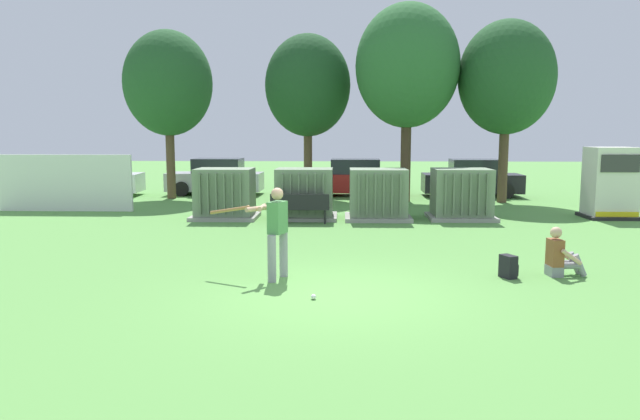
{
  "coord_description": "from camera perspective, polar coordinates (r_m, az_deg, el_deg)",
  "views": [
    {
      "loc": [
        0.03,
        -9.81,
        2.75
      ],
      "look_at": [
        -0.47,
        3.5,
        1.0
      ],
      "focal_mm": 33.0,
      "sensor_mm": 36.0,
      "label": 1
    }
  ],
  "objects": [
    {
      "name": "ground_plane",
      "position": [
        10.19,
        1.92,
        -8.17
      ],
      "size": [
        96.0,
        96.0,
        0.0
      ],
      "primitive_type": "plane",
      "color": "#5B9947"
    },
    {
      "name": "fence_panel",
      "position": [
        22.61,
        -23.51,
        2.42
      ],
      "size": [
        4.8,
        0.12,
        2.0
      ],
      "primitive_type": "cube",
      "color": "white",
      "rests_on": "ground"
    },
    {
      "name": "transformer_west",
      "position": [
        19.22,
        -9.2,
        1.52
      ],
      "size": [
        2.1,
        1.7,
        1.62
      ],
      "color": "#9E9B93",
      "rests_on": "ground"
    },
    {
      "name": "transformer_mid_west",
      "position": [
        18.96,
        -1.51,
        1.54
      ],
      "size": [
        2.1,
        1.7,
        1.62
      ],
      "color": "#9E9B93",
      "rests_on": "ground"
    },
    {
      "name": "transformer_mid_east",
      "position": [
        18.85,
        5.65,
        1.47
      ],
      "size": [
        2.1,
        1.7,
        1.62
      ],
      "color": "#9E9B93",
      "rests_on": "ground"
    },
    {
      "name": "transformer_east",
      "position": [
        19.37,
        13.54,
        1.46
      ],
      "size": [
        2.1,
        1.7,
        1.62
      ],
      "color": "#9E9B93",
      "rests_on": "ground"
    },
    {
      "name": "generator_enclosure",
      "position": [
        21.24,
        26.33,
        2.35
      ],
      "size": [
        1.6,
        1.4,
        2.3
      ],
      "color": "#262626",
      "rests_on": "ground"
    },
    {
      "name": "park_bench",
      "position": [
        17.92,
        -1.96,
        0.38
      ],
      "size": [
        1.8,
        0.4,
        0.92
      ],
      "color": "black",
      "rests_on": "ground"
    },
    {
      "name": "batter",
      "position": [
        11.07,
        -4.4,
        -1.76
      ],
      "size": [
        1.57,
        0.87,
        1.74
      ],
      "color": "gray",
      "rests_on": "ground"
    },
    {
      "name": "sports_ball",
      "position": [
        9.87,
        -0.64,
        -8.42
      ],
      "size": [
        0.09,
        0.09,
        0.09
      ],
      "primitive_type": "sphere",
      "color": "white",
      "rests_on": "ground"
    },
    {
      "name": "seated_spectator",
      "position": [
        12.3,
        22.24,
        -4.21
      ],
      "size": [
        0.74,
        0.57,
        0.96
      ],
      "color": "gray",
      "rests_on": "ground"
    },
    {
      "name": "backpack",
      "position": [
        11.83,
        17.83,
        -5.26
      ],
      "size": [
        0.35,
        0.37,
        0.44
      ],
      "color": "black",
      "rests_on": "ground"
    },
    {
      "name": "tree_left",
      "position": [
        25.63,
        -14.52,
        11.77
      ],
      "size": [
        3.64,
        3.64,
        6.96
      ],
      "color": "brown",
      "rests_on": "ground"
    },
    {
      "name": "tree_center_left",
      "position": [
        25.33,
        -1.19,
        11.93
      ],
      "size": [
        3.6,
        3.6,
        6.88
      ],
      "color": "brown",
      "rests_on": "ground"
    },
    {
      "name": "tree_center_right",
      "position": [
        24.0,
        8.47,
        13.62
      ],
      "size": [
        4.08,
        4.08,
        7.8
      ],
      "color": "#4C3828",
      "rests_on": "ground"
    },
    {
      "name": "tree_right",
      "position": [
        24.52,
        17.64,
        12.11
      ],
      "size": [
        3.72,
        3.72,
        7.11
      ],
      "color": "brown",
      "rests_on": "ground"
    },
    {
      "name": "parked_car_leftmost",
      "position": [
        27.78,
        -21.13,
        2.85
      ],
      "size": [
        4.31,
        2.16,
        1.62
      ],
      "color": "silver",
      "rests_on": "ground"
    },
    {
      "name": "parked_car_left_of_center",
      "position": [
        26.89,
        -10.05,
        3.1
      ],
      "size": [
        4.22,
        1.96,
        1.62
      ],
      "color": "#B2B2B7",
      "rests_on": "ground"
    },
    {
      "name": "parked_car_right_of_center",
      "position": [
        25.97,
        3.19,
        3.06
      ],
      "size": [
        4.24,
        1.99,
        1.62
      ],
      "color": "maroon",
      "rests_on": "ground"
    },
    {
      "name": "parked_car_rightmost",
      "position": [
        26.51,
        14.56,
        2.92
      ],
      "size": [
        4.24,
        2.0,
        1.62
      ],
      "color": "black",
      "rests_on": "ground"
    }
  ]
}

